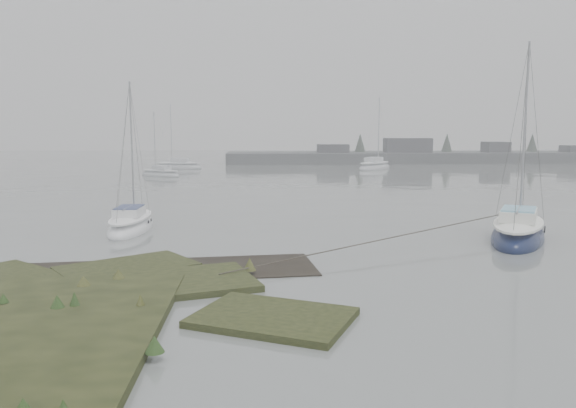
# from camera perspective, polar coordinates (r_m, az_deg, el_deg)

# --- Properties ---
(ground) EXTENTS (160.00, 160.00, 0.00)m
(ground) POSITION_cam_1_polar(r_m,az_deg,el_deg) (43.31, -3.22, 1.69)
(ground) COLOR slate
(ground) RESTS_ON ground
(far_shoreline) EXTENTS (60.00, 8.00, 4.15)m
(far_shoreline) POSITION_cam_1_polar(r_m,az_deg,el_deg) (79.65, 16.62, 4.68)
(far_shoreline) COLOR #4C4F51
(far_shoreline) RESTS_ON ground
(sailboat_main) EXTENTS (4.65, 6.27, 8.54)m
(sailboat_main) POSITION_cam_1_polar(r_m,az_deg,el_deg) (24.46, 22.32, -2.79)
(sailboat_main) COLOR #0C1534
(sailboat_main) RESTS_ON ground
(sailboat_white) EXTENTS (1.73, 5.03, 7.05)m
(sailboat_white) POSITION_cam_1_polar(r_m,az_deg,el_deg) (25.76, -15.66, -2.11)
(sailboat_white) COLOR white
(sailboat_white) RESTS_ON ground
(sailboat_far_a) EXTENTS (4.71, 3.96, 6.61)m
(sailboat_far_a) POSITION_cam_1_polar(r_m,az_deg,el_deg) (55.05, -12.84, 2.98)
(sailboat_far_a) COLOR #A7ADB1
(sailboat_far_a) RESTS_ON ground
(sailboat_far_b) EXTENTS (5.53, 6.07, 8.75)m
(sailboat_far_b) POSITION_cam_1_polar(r_m,az_deg,el_deg) (64.01, 8.79, 3.76)
(sailboat_far_b) COLOR #B8BBC2
(sailboat_far_b) RESTS_ON ground
(sailboat_far_c) EXTENTS (5.80, 2.85, 7.83)m
(sailboat_far_c) POSITION_cam_1_polar(r_m,az_deg,el_deg) (65.15, -11.09, 3.75)
(sailboat_far_c) COLOR #9DA1A7
(sailboat_far_c) RESTS_ON ground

